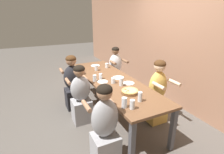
{
  "coord_description": "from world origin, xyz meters",
  "views": [
    {
      "loc": [
        2.83,
        -1.38,
        1.95
      ],
      "look_at": [
        0.0,
        0.0,
        0.8
      ],
      "focal_mm": 28.0,
      "sensor_mm": 36.0,
      "label": 1
    }
  ],
  "objects": [
    {
      "name": "drinking_glass_d",
      "position": [
        0.98,
        -0.03,
        0.81
      ],
      "size": [
        0.06,
        0.06,
        0.15
      ],
      "color": "silver",
      "rests_on": "dining_table"
    },
    {
      "name": "empty_plate_a",
      "position": [
        -1.0,
        0.04,
        0.75
      ],
      "size": [
        0.21,
        0.21,
        0.02
      ],
      "color": "white",
      "rests_on": "dining_table"
    },
    {
      "name": "drinking_glass_h",
      "position": [
        0.18,
        -0.06,
        0.79
      ],
      "size": [
        0.08,
        0.08,
        0.1
      ],
      "color": "silver",
      "rests_on": "dining_table"
    },
    {
      "name": "pizza_board_main",
      "position": [
        0.67,
        -0.01,
        0.78
      ],
      "size": [
        0.29,
        0.29,
        0.06
      ],
      "color": "brown",
      "rests_on": "dining_table"
    },
    {
      "name": "ground_plane",
      "position": [
        0.0,
        0.0,
        0.0
      ],
      "size": [
        18.0,
        18.0,
        0.0
      ],
      "primitive_type": "plane",
      "color": "#514C47",
      "rests_on": "ground"
    },
    {
      "name": "empty_plate_c",
      "position": [
        0.04,
        -0.21,
        0.75
      ],
      "size": [
        0.19,
        0.19,
        0.02
      ],
      "color": "white",
      "rests_on": "dining_table"
    },
    {
      "name": "diner_near_midleft",
      "position": [
        -0.59,
        -0.63,
        0.54
      ],
      "size": [
        0.51,
        0.4,
        1.16
      ],
      "rotation": [
        0.0,
        0.0,
        1.57
      ],
      "color": "#232328",
      "rests_on": "ground"
    },
    {
      "name": "diner_near_right",
      "position": [
        1.08,
        -0.63,
        0.53
      ],
      "size": [
        0.51,
        0.4,
        1.16
      ],
      "rotation": [
        0.0,
        0.0,
        1.57
      ],
      "color": "#99999E",
      "rests_on": "ground"
    },
    {
      "name": "drinking_glass_c",
      "position": [
        -0.06,
        -0.33,
        0.8
      ],
      "size": [
        0.07,
        0.07,
        0.12
      ],
      "color": "silver",
      "rests_on": "dining_table"
    },
    {
      "name": "diner_far_left",
      "position": [
        -1.09,
        0.63,
        0.53
      ],
      "size": [
        0.51,
        0.4,
        1.15
      ],
      "rotation": [
        0.0,
        0.0,
        -1.57
      ],
      "color": "silver",
      "rests_on": "ground"
    },
    {
      "name": "dining_table",
      "position": [
        0.0,
        0.0,
        0.68
      ],
      "size": [
        2.73,
        0.82,
        0.75
      ],
      "color": "brown",
      "rests_on": "ground"
    },
    {
      "name": "drinking_glass_b",
      "position": [
        1.11,
        -0.24,
        0.8
      ],
      "size": [
        0.07,
        0.07,
        0.13
      ],
      "color": "silver",
      "rests_on": "dining_table"
    },
    {
      "name": "restaurant_back_panel",
      "position": [
        0.0,
        1.48,
        1.6
      ],
      "size": [
        10.0,
        0.06,
        3.2
      ],
      "primitive_type": "cube",
      "color": "#9E7056",
      "rests_on": "ground"
    },
    {
      "name": "drinking_glass_i",
      "position": [
        -0.11,
        -0.19,
        0.79
      ],
      "size": [
        0.07,
        0.07,
        0.11
      ],
      "color": "silver",
      "rests_on": "dining_table"
    },
    {
      "name": "diner_far_midright",
      "position": [
        0.59,
        0.63,
        0.56
      ],
      "size": [
        0.51,
        0.4,
        1.2
      ],
      "rotation": [
        0.0,
        0.0,
        -1.57
      ],
      "color": "gold",
      "rests_on": "ground"
    },
    {
      "name": "drinking_glass_f",
      "position": [
        1.03,
        -0.32,
        0.81
      ],
      "size": [
        0.07,
        0.07,
        0.15
      ],
      "color": "silver",
      "rests_on": "dining_table"
    },
    {
      "name": "empty_plate_d",
      "position": [
        0.32,
        0.18,
        0.75
      ],
      "size": [
        0.21,
        0.21,
        0.02
      ],
      "color": "white",
      "rests_on": "dining_table"
    },
    {
      "name": "drinking_glass_g",
      "position": [
        0.35,
        0.01,
        0.82
      ],
      "size": [
        0.07,
        0.07,
        0.15
      ],
      "color": "silver",
      "rests_on": "dining_table"
    },
    {
      "name": "drinking_glass_e",
      "position": [
        -0.65,
        -0.07,
        0.81
      ],
      "size": [
        0.08,
        0.08,
        0.12
      ],
      "color": "silver",
      "rests_on": "dining_table"
    },
    {
      "name": "diner_near_center",
      "position": [
        -0.01,
        -0.63,
        0.51
      ],
      "size": [
        0.51,
        0.4,
        1.11
      ],
      "rotation": [
        0.0,
        0.0,
        1.57
      ],
      "color": "#99999E",
      "rests_on": "ground"
    },
    {
      "name": "empty_plate_b",
      "position": [
        -0.02,
        0.15,
        0.75
      ],
      "size": [
        0.23,
        0.23,
        0.02
      ],
      "color": "white",
      "rests_on": "dining_table"
    },
    {
      "name": "drinking_glass_a",
      "position": [
        -0.75,
        0.23,
        0.79
      ],
      "size": [
        0.08,
        0.08,
        0.11
      ],
      "color": "silver",
      "rests_on": "dining_table"
    }
  ]
}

